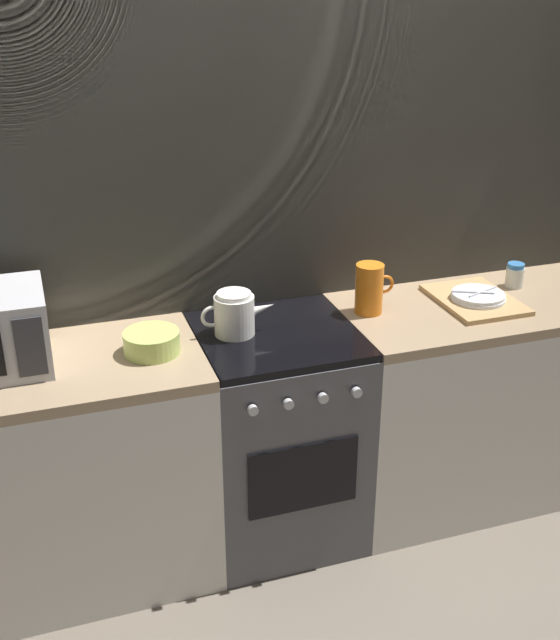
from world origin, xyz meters
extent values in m
plane|color=#6B6054|center=(0.00, 0.00, 0.00)|extent=(8.00, 8.00, 0.00)
cube|color=#B2AD9E|center=(0.00, 0.33, 1.20)|extent=(3.60, 0.05, 2.40)
cube|color=silver|center=(0.00, 0.30, 1.20)|extent=(3.58, 0.01, 2.39)
cube|color=silver|center=(-0.90, 0.00, 0.43)|extent=(1.20, 0.60, 0.86)
cube|color=#9E8466|center=(-0.90, 0.00, 0.88)|extent=(1.20, 0.60, 0.04)
cube|color=#4C4C51|center=(0.00, 0.00, 0.43)|extent=(0.60, 0.60, 0.87)
cube|color=black|center=(0.00, 0.00, 0.89)|extent=(0.59, 0.59, 0.03)
cube|color=black|center=(0.00, -0.30, 0.45)|extent=(0.42, 0.01, 0.28)
cylinder|color=#B7B7BC|center=(-0.19, -0.32, 0.78)|extent=(0.04, 0.02, 0.04)
cylinder|color=#B7B7BC|center=(-0.06, -0.32, 0.78)|extent=(0.04, 0.02, 0.04)
cylinder|color=#B7B7BC|center=(0.06, -0.32, 0.78)|extent=(0.04, 0.02, 0.04)
cylinder|color=#B7B7BC|center=(0.19, -0.32, 0.78)|extent=(0.04, 0.02, 0.04)
cube|color=silver|center=(0.90, 0.00, 0.43)|extent=(1.20, 0.60, 0.86)
cube|color=#9E8466|center=(0.90, 0.00, 0.88)|extent=(1.20, 0.60, 0.04)
cube|color=#333338|center=(-0.88, -0.12, 1.04)|extent=(0.09, 0.01, 0.21)
cylinder|color=white|center=(-0.15, 0.04, 0.98)|extent=(0.15, 0.15, 0.15)
cylinder|color=white|center=(-0.15, 0.04, 1.06)|extent=(0.13, 0.13, 0.02)
cone|color=white|center=(-0.04, 0.04, 0.99)|extent=(0.10, 0.04, 0.05)
torus|color=white|center=(-0.24, 0.04, 0.98)|extent=(0.08, 0.01, 0.08)
cylinder|color=#B7D166|center=(-0.47, -0.02, 0.94)|extent=(0.20, 0.20, 0.08)
cylinder|color=orange|center=(0.40, 0.07, 1.00)|extent=(0.11, 0.11, 0.20)
torus|color=orange|center=(0.47, 0.07, 1.01)|extent=(0.08, 0.01, 0.08)
cube|color=tan|center=(0.86, 0.02, 0.91)|extent=(0.30, 0.40, 0.02)
cylinder|color=silver|center=(0.86, 0.00, 0.93)|extent=(0.22, 0.22, 0.01)
cylinder|color=silver|center=(0.86, 0.00, 0.94)|extent=(0.21, 0.21, 0.01)
cylinder|color=silver|center=(0.88, 0.00, 0.95)|extent=(0.16, 0.07, 0.01)
cube|color=silver|center=(0.84, 0.01, 0.95)|extent=(0.16, 0.09, 0.00)
cylinder|color=silver|center=(1.10, 0.12, 0.94)|extent=(0.08, 0.08, 0.08)
cylinder|color=#2D6BAD|center=(1.10, 0.12, 0.99)|extent=(0.07, 0.07, 0.02)
camera|label=1|loc=(-0.84, -2.54, 2.17)|focal=44.44mm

